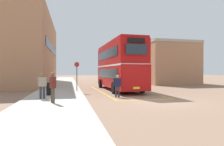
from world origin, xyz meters
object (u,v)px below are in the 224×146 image
(double_decker_bus, at_px, (118,65))
(pedestrian_waiting_near, at_px, (42,84))
(pedestrian_boarding, at_px, (117,84))
(bus_stop_sign, at_px, (77,73))
(litter_bin, at_px, (49,88))
(pedestrian_waiting_far, at_px, (53,85))
(single_deck_bus, at_px, (111,73))

(double_decker_bus, height_order, pedestrian_waiting_near, double_decker_bus)
(pedestrian_boarding, relative_size, bus_stop_sign, 0.63)
(double_decker_bus, relative_size, bus_stop_sign, 3.91)
(double_decker_bus, bearing_deg, bus_stop_sign, -161.82)
(pedestrian_boarding, height_order, litter_bin, pedestrian_boarding)
(pedestrian_boarding, distance_m, bus_stop_sign, 4.86)
(double_decker_bus, relative_size, pedestrian_waiting_near, 6.29)
(pedestrian_boarding, bearing_deg, litter_bin, 166.06)
(bus_stop_sign, bearing_deg, pedestrian_boarding, -54.64)
(pedestrian_boarding, height_order, pedestrian_waiting_far, pedestrian_waiting_far)
(single_deck_bus, height_order, bus_stop_sign, single_deck_bus)
(single_deck_bus, xyz_separation_m, bus_stop_sign, (-7.14, -17.91, 0.07))
(pedestrian_waiting_near, distance_m, litter_bin, 1.96)
(pedestrian_waiting_near, height_order, pedestrian_waiting_far, pedestrian_waiting_far)
(pedestrian_waiting_near, distance_m, pedestrian_waiting_far, 2.02)
(single_deck_bus, distance_m, pedestrian_waiting_near, 24.44)
(pedestrian_waiting_near, bearing_deg, litter_bin, 82.70)
(single_deck_bus, xyz_separation_m, pedestrian_waiting_near, (-9.50, -22.51, -0.57))
(pedestrian_waiting_far, relative_size, bus_stop_sign, 0.66)
(double_decker_bus, xyz_separation_m, single_deck_bus, (2.91, 16.52, -0.87))
(pedestrian_boarding, relative_size, pedestrian_waiting_near, 1.01)
(single_deck_bus, bearing_deg, bus_stop_sign, -111.72)
(pedestrian_waiting_far, xyz_separation_m, bus_stop_sign, (1.58, 6.45, 0.58))
(double_decker_bus, relative_size, litter_bin, 10.34)
(single_deck_bus, bearing_deg, pedestrian_waiting_near, -112.88)
(single_deck_bus, distance_m, litter_bin, 22.62)
(pedestrian_waiting_far, bearing_deg, litter_bin, 98.30)
(single_deck_bus, distance_m, bus_stop_sign, 19.28)
(pedestrian_boarding, relative_size, litter_bin, 1.66)
(single_deck_bus, bearing_deg, double_decker_bus, -99.98)
(litter_bin, bearing_deg, pedestrian_waiting_near, -97.30)
(double_decker_bus, xyz_separation_m, pedestrian_waiting_far, (-5.80, -7.84, -1.38))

